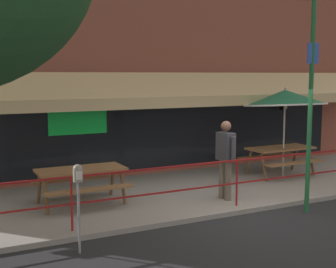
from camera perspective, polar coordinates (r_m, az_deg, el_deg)
ground_plane at (r=9.67m, az=9.36°, el=-9.62°), size 120.00×120.00×0.00m
patio_deck at (r=11.27m, az=3.30°, el=-6.84°), size 15.00×4.00×0.10m
restaurant_building at (r=12.97m, az=-1.66°, el=13.09°), size 15.00×1.60×8.29m
patio_railing at (r=9.71m, az=8.41°, el=-4.66°), size 13.84×0.04×0.97m
picnic_table_left at (r=9.88m, az=-10.55°, el=-5.05°), size 1.80×1.42×0.76m
picnic_table_centre at (r=12.85m, az=13.54°, el=-2.28°), size 1.80×1.42×0.76m
patio_umbrella_centre at (r=12.61m, az=14.08°, el=4.26°), size 2.14×2.14×2.38m
pedestrian_walking at (r=10.13m, az=7.02°, el=-2.65°), size 0.27×0.62×1.71m
parking_meter_near at (r=7.38m, az=-10.91°, el=-5.73°), size 0.15×0.16×1.42m
street_sign_pole at (r=9.71m, az=16.98°, el=3.94°), size 0.28×0.09×4.45m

